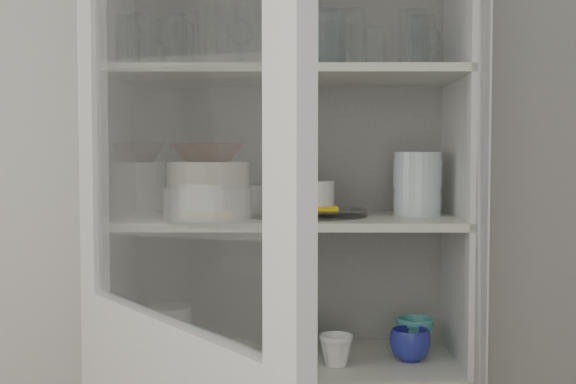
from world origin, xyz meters
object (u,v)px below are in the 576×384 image
at_px(mug_teal, 415,335).
at_px(teal_jar, 299,332).
at_px(grey_bowl_stack, 417,184).
at_px(mug_blue, 410,345).
at_px(glass_platter, 306,213).
at_px(mug_white, 336,350).
at_px(goblet_2, 281,51).
at_px(goblet_0, 164,44).
at_px(plate_stack_front, 208,203).
at_px(white_ramekin, 306,193).
at_px(goblet_3, 429,50).
at_px(pantry_cabinet, 288,324).
at_px(yellow_trivet, 306,207).
at_px(measuring_cups, 235,359).
at_px(cream_bowl, 208,175).
at_px(white_canister, 171,331).
at_px(plate_stack_back, 231,198).
at_px(terracotta_bowl, 208,153).
at_px(goblet_1, 241,44).

bearing_deg(mug_teal, teal_jar, -177.22).
xyz_separation_m(grey_bowl_stack, teal_jar, (-0.33, 0.02, -0.43)).
relative_size(grey_bowl_stack, mug_blue, 1.60).
height_order(glass_platter, mug_white, glass_platter).
height_order(goblet_2, teal_jar, goblet_2).
distance_m(goblet_0, plate_stack_front, 0.50).
xyz_separation_m(goblet_2, grey_bowl_stack, (0.39, -0.10, -0.39)).
bearing_deg(grey_bowl_stack, mug_blue, -112.89).
bearing_deg(mug_teal, white_ramekin, -169.30).
distance_m(goblet_3, mug_teal, 0.83).
bearing_deg(plate_stack_front, pantry_cabinet, 33.48).
height_order(goblet_2, white_ramekin, goblet_2).
xyz_separation_m(pantry_cabinet, yellow_trivet, (0.05, -0.06, 0.35)).
height_order(glass_platter, measuring_cups, glass_platter).
bearing_deg(goblet_3, cream_bowl, -163.64).
bearing_deg(teal_jar, white_canister, -175.09).
relative_size(goblet_3, plate_stack_front, 0.66).
bearing_deg(mug_white, plate_stack_back, 137.79).
bearing_deg(mug_white, goblet_3, 29.88).
relative_size(pantry_cabinet, cream_bowl, 9.45).
distance_m(cream_bowl, mug_white, 0.59).
height_order(pantry_cabinet, mug_white, pantry_cabinet).
height_order(mug_teal, teal_jar, teal_jar).
relative_size(goblet_0, measuring_cups, 1.82).
bearing_deg(measuring_cups, pantry_cabinet, 47.25).
bearing_deg(white_canister, mug_white, -12.55).
distance_m(terracotta_bowl, teal_jar, 0.59).
distance_m(cream_bowl, glass_platter, 0.30).
bearing_deg(goblet_3, mug_teal, -127.75).
bearing_deg(terracotta_bowl, white_canister, 142.07).
xyz_separation_m(white_ramekin, measuring_cups, (-0.19, -0.09, -0.44)).
bearing_deg(grey_bowl_stack, terracotta_bowl, -169.66).
height_order(measuring_cups, white_canister, white_canister).
distance_m(goblet_1, cream_bowl, 0.41).
bearing_deg(glass_platter, goblet_2, 120.44).
xyz_separation_m(goblet_2, glass_platter, (0.07, -0.12, -0.47)).
height_order(pantry_cabinet, goblet_3, pantry_cabinet).
distance_m(goblet_1, mug_blue, 0.97).
height_order(goblet_0, teal_jar, goblet_0).
distance_m(white_ramekin, mug_blue, 0.51).
xyz_separation_m(goblet_1, mug_teal, (0.51, -0.01, -0.84)).
bearing_deg(mug_white, terracotta_bowl, 173.32).
height_order(goblet_0, white_ramekin, goblet_0).
xyz_separation_m(goblet_0, goblet_1, (0.22, -0.02, -0.00)).
height_order(mug_white, white_canister, white_canister).
distance_m(goblet_2, mug_white, 0.87).
height_order(goblet_0, measuring_cups, goblet_0).
height_order(pantry_cabinet, mug_teal, pantry_cabinet).
relative_size(yellow_trivet, mug_teal, 1.52).
relative_size(yellow_trivet, mug_white, 1.78).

